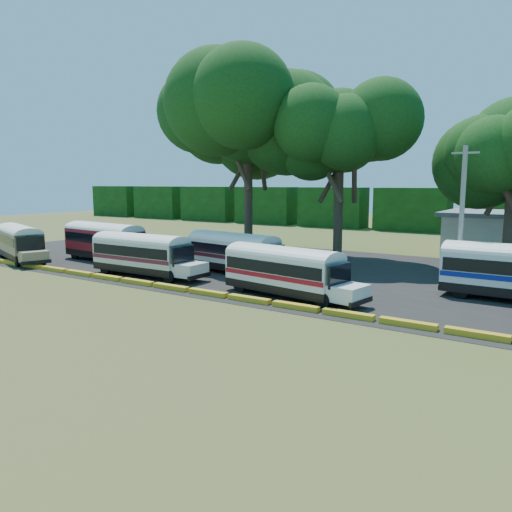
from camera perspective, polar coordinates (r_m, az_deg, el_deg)
The scene contains 12 objects.
ground at distance 30.36m, azimuth -8.91°, elevation -4.48°, with size 160.00×160.00×0.00m, color #38541C.
asphalt_strip at distance 39.38m, azimuth 4.00°, elevation -1.42°, with size 64.00×24.00×0.02m, color black.
curb at distance 31.06m, azimuth -7.67°, elevation -3.88°, with size 53.70×0.45×0.30m.
treeline_backdrop at distance 72.74m, azimuth 17.43°, elevation 5.09°, with size 130.00×4.00×6.00m.
bus_beige at distance 47.69m, azimuth -25.40°, elevation 1.62°, with size 9.55×5.22×3.06m.
bus_red at distance 44.66m, azimuth -16.82°, elevation 1.83°, with size 10.19×3.36×3.29m.
bus_cream_west at distance 36.89m, azimuth -12.83°, elevation 0.44°, with size 9.38×2.46×3.07m.
bus_cream_east at distance 36.96m, azimuth -2.44°, elevation 0.63°, with size 9.50×3.66×3.04m.
bus_white_red at distance 29.44m, azimuth 3.39°, elevation -1.44°, with size 9.32×3.56×2.99m.
tree_west at distance 47.64m, azimuth -0.91°, elevation 16.30°, with size 13.40×13.40×18.21m.
tree_center at distance 44.31m, azimuth 9.60°, elevation 13.86°, with size 9.51×9.51×14.58m.
utility_pole at distance 33.55m, azimuth 22.43°, elevation 4.14°, with size 1.60×0.30×8.95m.
Camera 1 is at (19.99, -21.84, 6.71)m, focal length 35.00 mm.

